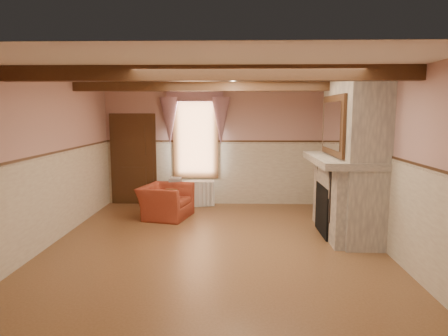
{
  "coord_description": "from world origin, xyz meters",
  "views": [
    {
      "loc": [
        0.34,
        -6.5,
        2.19
      ],
      "look_at": [
        0.14,
        0.8,
        1.18
      ],
      "focal_mm": 32.0,
      "sensor_mm": 36.0,
      "label": 1
    }
  ],
  "objects_px": {
    "armchair": "(166,201)",
    "oil_lamp": "(338,147)",
    "side_table": "(176,199)",
    "radiator": "(199,194)",
    "bowl": "(344,155)",
    "mantel_clock": "(332,147)"
  },
  "relations": [
    {
      "from": "armchair",
      "to": "radiator",
      "type": "bearing_deg",
      "value": -16.86
    },
    {
      "from": "side_table",
      "to": "oil_lamp",
      "type": "distance_m",
      "value": 3.71
    },
    {
      "from": "armchair",
      "to": "oil_lamp",
      "type": "relative_size",
      "value": 3.77
    },
    {
      "from": "armchair",
      "to": "side_table",
      "type": "distance_m",
      "value": 0.56
    },
    {
      "from": "radiator",
      "to": "bowl",
      "type": "distance_m",
      "value": 3.71
    },
    {
      "from": "radiator",
      "to": "bowl",
      "type": "height_order",
      "value": "bowl"
    },
    {
      "from": "bowl",
      "to": "mantel_clock",
      "type": "distance_m",
      "value": 0.93
    },
    {
      "from": "mantel_clock",
      "to": "oil_lamp",
      "type": "height_order",
      "value": "oil_lamp"
    },
    {
      "from": "armchair",
      "to": "bowl",
      "type": "xyz_separation_m",
      "value": [
        3.36,
        -1.18,
        1.12
      ]
    },
    {
      "from": "side_table",
      "to": "radiator",
      "type": "height_order",
      "value": "radiator"
    },
    {
      "from": "mantel_clock",
      "to": "armchair",
      "type": "bearing_deg",
      "value": 175.59
    },
    {
      "from": "radiator",
      "to": "oil_lamp",
      "type": "bearing_deg",
      "value": -44.62
    },
    {
      "from": "armchair",
      "to": "radiator",
      "type": "distance_m",
      "value": 1.2
    },
    {
      "from": "mantel_clock",
      "to": "oil_lamp",
      "type": "xyz_separation_m",
      "value": [
        0.0,
        -0.47,
        0.04
      ]
    },
    {
      "from": "armchair",
      "to": "oil_lamp",
      "type": "distance_m",
      "value": 3.64
    },
    {
      "from": "armchair",
      "to": "bowl",
      "type": "distance_m",
      "value": 3.73
    },
    {
      "from": "bowl",
      "to": "mantel_clock",
      "type": "bearing_deg",
      "value": 90.0
    },
    {
      "from": "radiator",
      "to": "oil_lamp",
      "type": "height_order",
      "value": "oil_lamp"
    },
    {
      "from": "bowl",
      "to": "oil_lamp",
      "type": "bearing_deg",
      "value": 90.0
    },
    {
      "from": "mantel_clock",
      "to": "oil_lamp",
      "type": "relative_size",
      "value": 0.86
    },
    {
      "from": "armchair",
      "to": "mantel_clock",
      "type": "relative_size",
      "value": 4.39
    },
    {
      "from": "armchair",
      "to": "side_table",
      "type": "xyz_separation_m",
      "value": [
        0.12,
        0.54,
        -0.07
      ]
    }
  ]
}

